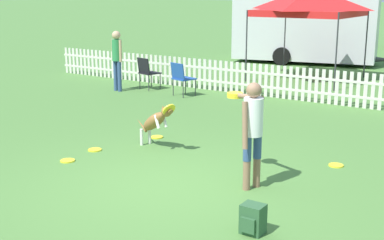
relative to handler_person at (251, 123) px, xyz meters
name	(u,v)px	position (x,y,z in m)	size (l,w,h in m)	color
ground_plane	(167,185)	(-1.06, -0.61, -0.97)	(240.00, 240.00, 0.00)	#4C7A38
handler_person	(251,123)	(0.00, 0.00, 0.00)	(0.84, 0.87, 1.56)	#8C664C
leaping_dog	(156,121)	(-2.32, 0.77, -0.45)	(1.13, 0.52, 0.91)	olive
frisbee_near_handler	(157,137)	(-2.77, 1.37, -0.96)	(0.24, 0.24, 0.02)	yellow
frisbee_near_dog	(68,161)	(-3.12, -0.64, -0.96)	(0.24, 0.24, 0.02)	yellow
frisbee_midfield	(336,165)	(0.73, 1.64, -0.96)	(0.24, 0.24, 0.02)	yellow
frisbee_far_scatter	(95,150)	(-3.18, 0.07, -0.96)	(0.24, 0.24, 0.02)	yellow
backpack_on_grass	(253,219)	(0.74, -1.34, -0.80)	(0.27, 0.26, 0.36)	#2D5633
picket_fence	(330,87)	(-1.06, 6.28, -0.54)	(18.94, 0.04, 0.87)	silver
folding_chair_blue_left	(147,70)	(-6.12, 5.31, -0.42)	(0.61, 0.62, 0.93)	#333338
folding_chair_green_right	(181,76)	(-4.75, 5.05, -0.43)	(0.63, 0.64, 0.91)	#333338
canopy_tent_main	(310,2)	(-3.00, 9.55, 1.47)	(2.89, 2.89, 2.89)	#333338
spectator_standing	(117,55)	(-6.69, 4.68, 0.06)	(0.41, 0.27, 1.70)	#334C7A
equipment_trailer	(306,27)	(-4.63, 13.36, 0.42)	(6.26, 3.20, 2.66)	silver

